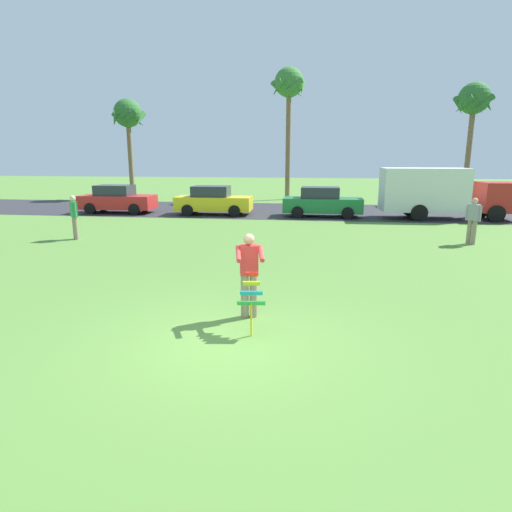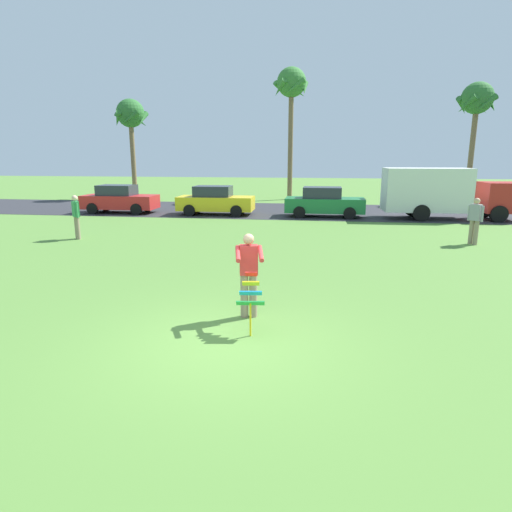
% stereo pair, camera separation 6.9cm
% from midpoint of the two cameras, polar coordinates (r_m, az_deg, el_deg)
% --- Properties ---
extents(ground_plane, '(120.00, 120.00, 0.00)m').
position_cam_midpoint_polar(ground_plane, '(7.78, -4.23, -11.47)').
color(ground_plane, '#568438').
extents(road_strip, '(120.00, 8.00, 0.01)m').
position_cam_midpoint_polar(road_strip, '(26.37, 4.59, 5.95)').
color(road_strip, '#2D2D33').
rests_on(road_strip, ground).
extents(person_kite_flyer, '(0.64, 0.73, 1.73)m').
position_cam_midpoint_polar(person_kite_flyer, '(8.69, -1.13, -2.14)').
color(person_kite_flyer, gray).
rests_on(person_kite_flyer, ground).
extents(kite_held, '(0.53, 0.67, 1.10)m').
position_cam_midpoint_polar(kite_held, '(7.98, -0.86, -5.13)').
color(kite_held, red).
rests_on(kite_held, ground).
extents(parked_car_red, '(4.22, 1.88, 1.60)m').
position_cam_midpoint_polar(parked_car_red, '(26.45, -17.84, 7.07)').
color(parked_car_red, red).
rests_on(parked_car_red, ground).
extents(parked_car_yellow, '(4.22, 1.87, 1.60)m').
position_cam_midpoint_polar(parked_car_yellow, '(24.54, -5.71, 7.21)').
color(parked_car_yellow, yellow).
rests_on(parked_car_yellow, ground).
extents(parked_car_green, '(4.22, 1.88, 1.60)m').
position_cam_midpoint_polar(parked_car_green, '(23.85, 8.60, 6.97)').
color(parked_car_green, '#1E7238').
rests_on(parked_car_green, ground).
extents(parked_truck_red_cab, '(6.76, 2.26, 2.62)m').
position_cam_midpoint_polar(parked_truck_red_cab, '(24.60, 22.89, 7.77)').
color(parked_truck_red_cab, '#B2231E').
rests_on(parked_truck_red_cab, ground).
extents(palm_tree_left_near, '(2.58, 2.71, 7.43)m').
position_cam_midpoint_polar(palm_tree_left_near, '(35.75, -16.53, 17.10)').
color(palm_tree_left_near, brown).
rests_on(palm_tree_left_near, ground).
extents(palm_tree_right_near, '(2.58, 2.71, 9.45)m').
position_cam_midpoint_polar(palm_tree_right_near, '(33.60, 4.29, 21.07)').
color(palm_tree_right_near, brown).
rests_on(palm_tree_right_near, ground).
extents(palm_tree_centre_far, '(2.58, 2.71, 8.08)m').
position_cam_midpoint_polar(palm_tree_centre_far, '(34.43, 26.63, 17.48)').
color(palm_tree_centre_far, brown).
rests_on(palm_tree_centre_far, ground).
extents(person_walker_near, '(0.44, 0.42, 1.73)m').
position_cam_midpoint_polar(person_walker_near, '(17.98, 26.51, 4.33)').
color(person_walker_near, gray).
rests_on(person_walker_near, ground).
extents(person_walker_far, '(0.41, 0.45, 1.73)m').
position_cam_midpoint_polar(person_walker_far, '(18.53, -22.87, 4.89)').
color(person_walker_far, gray).
rests_on(person_walker_far, ground).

